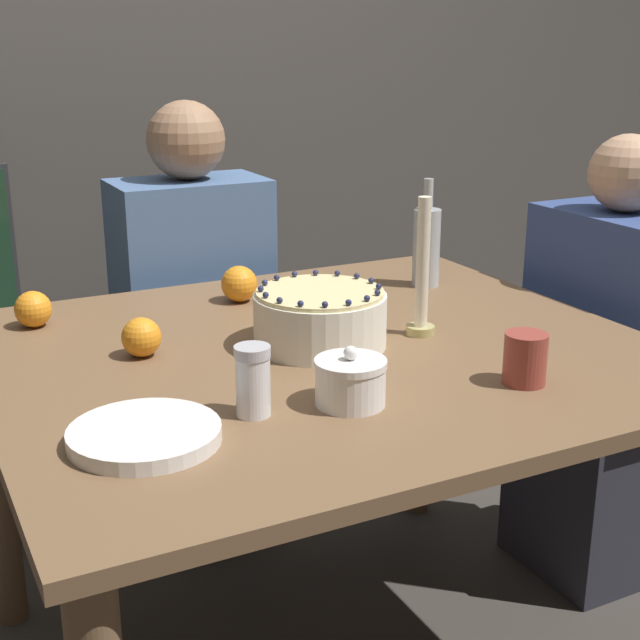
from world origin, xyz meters
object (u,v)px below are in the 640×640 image
at_px(sugar_bowl, 350,382).
at_px(bottle, 426,245).
at_px(person_woman_floral, 605,393).
at_px(person_man_blue_shirt, 196,348).
at_px(cake, 320,318).
at_px(sugar_shaker, 253,380).
at_px(candle, 422,280).

relative_size(sugar_bowl, bottle, 0.46).
bearing_deg(person_woman_floral, person_man_blue_shirt, 49.86).
distance_m(cake, sugar_bowl, 0.30).
height_order(sugar_shaker, candle, candle).
relative_size(cake, sugar_shaker, 2.23).
bearing_deg(candle, person_woman_floral, 7.40).
bearing_deg(bottle, cake, -147.15).
relative_size(bottle, person_man_blue_shirt, 0.22).
relative_size(cake, person_man_blue_shirt, 0.22).
distance_m(cake, candle, 0.22).
height_order(cake, person_man_blue_shirt, person_man_blue_shirt).
height_order(sugar_shaker, person_woman_floral, person_woman_floral).
relative_size(candle, bottle, 1.08).
bearing_deg(candle, cake, 171.47).
bearing_deg(sugar_bowl, sugar_shaker, 168.50).
bearing_deg(person_man_blue_shirt, sugar_bowl, 85.22).
bearing_deg(person_woman_floral, candle, 97.40).
bearing_deg(bottle, sugar_bowl, -132.67).
distance_m(cake, person_woman_floral, 0.89).
bearing_deg(cake, sugar_bowl, -107.40).
bearing_deg(sugar_shaker, candle, 25.59).
distance_m(person_man_blue_shirt, person_woman_floral, 1.09).
distance_m(candle, bottle, 0.38).
xyz_separation_m(cake, candle, (0.21, -0.03, 0.06)).
relative_size(sugar_bowl, person_woman_floral, 0.11).
bearing_deg(cake, sugar_shaker, -134.47).
xyz_separation_m(sugar_bowl, bottle, (0.52, 0.56, 0.06)).
xyz_separation_m(candle, bottle, (0.22, 0.31, -0.02)).
height_order(sugar_bowl, person_woman_floral, person_woman_floral).
relative_size(sugar_shaker, bottle, 0.45).
bearing_deg(sugar_shaker, bottle, 38.05).
xyz_separation_m(candle, person_woman_floral, (0.61, 0.08, -0.39)).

